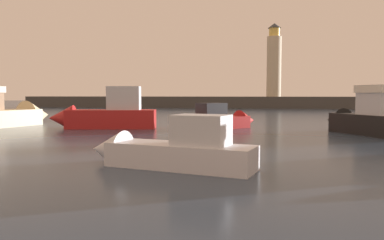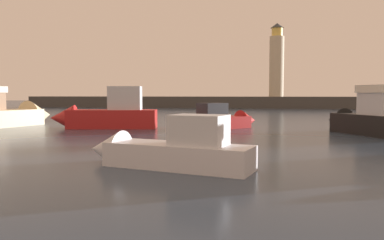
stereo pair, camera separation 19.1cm
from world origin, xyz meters
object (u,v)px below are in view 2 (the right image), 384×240
at_px(motorboat_1, 103,115).
at_px(motorboat_0, 228,120).
at_px(lighthouse, 277,62).
at_px(motorboat_3, 162,150).
at_px(motorboat_5, 366,118).
at_px(motorboat_4, 10,114).

bearing_deg(motorboat_1, motorboat_0, 11.02).
bearing_deg(motorboat_0, motorboat_1, -168.98).
bearing_deg(lighthouse, motorboat_0, -96.41).
height_order(motorboat_0, motorboat_3, motorboat_0).
bearing_deg(motorboat_3, motorboat_1, 120.96).
distance_m(motorboat_1, motorboat_5, 18.15).
height_order(motorboat_1, motorboat_4, motorboat_4).
bearing_deg(motorboat_3, motorboat_0, 87.03).
height_order(lighthouse, motorboat_4, lighthouse).
relative_size(lighthouse, motorboat_1, 1.63).
distance_m(motorboat_0, motorboat_1, 9.30).
xyz_separation_m(lighthouse, motorboat_4, (-22.12, -43.97, -7.46)).
xyz_separation_m(lighthouse, motorboat_3, (-5.61, -58.32, -7.81)).
bearing_deg(motorboat_3, lighthouse, 84.51).
relative_size(motorboat_1, motorboat_3, 1.27).
bearing_deg(motorboat_0, motorboat_4, -175.79).
relative_size(lighthouse, motorboat_3, 2.06).
bearing_deg(motorboat_4, motorboat_3, -41.00).
xyz_separation_m(motorboat_4, motorboat_5, (26.32, -1.50, 0.06)).
distance_m(motorboat_4, motorboat_5, 26.36).
bearing_deg(motorboat_0, motorboat_5, -17.13).
bearing_deg(motorboat_4, motorboat_5, -3.26).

